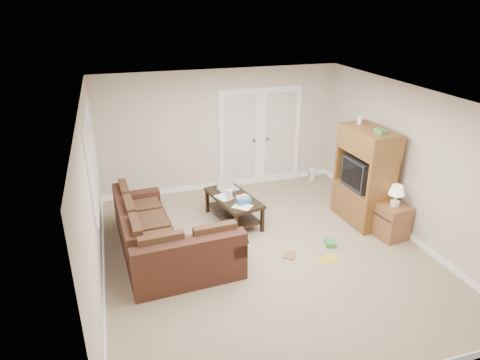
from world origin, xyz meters
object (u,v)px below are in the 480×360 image
object	(u,v)px
side_cabinet	(392,219)
sectional_sofa	(162,242)
tv_armoire	(364,175)
coffee_table	(233,207)

from	to	relation	value
side_cabinet	sectional_sofa	bearing A→B (deg)	164.98
sectional_sofa	side_cabinet	size ratio (longest dim) A/B	2.60
side_cabinet	tv_armoire	bearing A→B (deg)	94.79
sectional_sofa	tv_armoire	bearing A→B (deg)	-0.16
coffee_table	tv_armoire	world-z (taller)	tv_armoire
sectional_sofa	tv_armoire	distance (m)	3.68
coffee_table	tv_armoire	bearing A→B (deg)	-27.68
coffee_table	tv_armoire	size ratio (longest dim) A/B	0.71
coffee_table	sectional_sofa	bearing A→B (deg)	-160.80
coffee_table	side_cabinet	size ratio (longest dim) A/B	1.37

